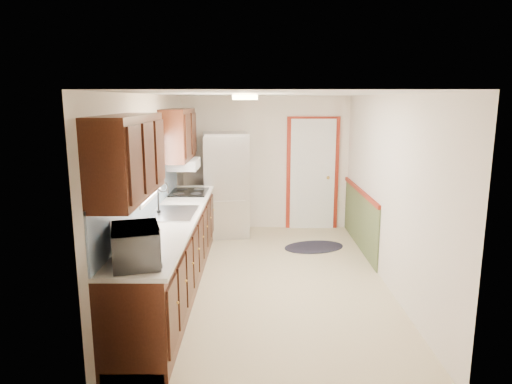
{
  "coord_description": "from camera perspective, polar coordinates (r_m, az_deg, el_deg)",
  "views": [
    {
      "loc": [
        -0.17,
        -5.7,
        2.33
      ],
      "look_at": [
        -0.17,
        0.12,
        1.15
      ],
      "focal_mm": 32.0,
      "sensor_mm": 36.0,
      "label": 1
    }
  ],
  "objects": [
    {
      "name": "back_wall_trim",
      "position": [
        8.12,
        8.26,
        1.12
      ],
      "size": [
        1.12,
        2.3,
        2.08
      ],
      "color": "maroon",
      "rests_on": "ground"
    },
    {
      "name": "kitchen_run",
      "position": [
        5.72,
        -10.76,
        -4.17
      ],
      "size": [
        0.63,
        4.0,
        2.2
      ],
      "color": "black",
      "rests_on": "ground"
    },
    {
      "name": "room_shell",
      "position": [
        5.81,
        1.68,
        0.24
      ],
      "size": [
        3.2,
        5.2,
        2.52
      ],
      "color": "#C3B389",
      "rests_on": "ground"
    },
    {
      "name": "cooktop",
      "position": [
        7.0,
        -8.36,
        -0.03
      ],
      "size": [
        0.54,
        0.65,
        0.02
      ],
      "primitive_type": "cube",
      "color": "black",
      "rests_on": "kitchen_run"
    },
    {
      "name": "refrigerator",
      "position": [
        7.9,
        -3.76,
        0.95
      ],
      "size": [
        0.83,
        0.79,
        1.78
      ],
      "rotation": [
        0.0,
        0.0,
        0.13
      ],
      "color": "#B7B7BC",
      "rests_on": "ground"
    },
    {
      "name": "rug",
      "position": [
        7.44,
        7.26,
        -6.83
      ],
      "size": [
        1.11,
        0.88,
        0.01
      ],
      "primitive_type": "ellipsoid",
      "rotation": [
        0.0,
        0.0,
        0.29
      ],
      "color": "black",
      "rests_on": "ground"
    },
    {
      "name": "microwave",
      "position": [
        4.07,
        -14.77,
        -5.99
      ],
      "size": [
        0.48,
        0.65,
        0.39
      ],
      "primitive_type": "imported",
      "rotation": [
        0.0,
        0.0,
        1.87
      ],
      "color": "white",
      "rests_on": "kitchen_run"
    },
    {
      "name": "ceiling_fixture",
      "position": [
        5.5,
        -1.38,
        11.77
      ],
      "size": [
        0.3,
        0.3,
        0.06
      ],
      "primitive_type": "cylinder",
      "color": "#FFD88C",
      "rests_on": "room_shell"
    }
  ]
}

